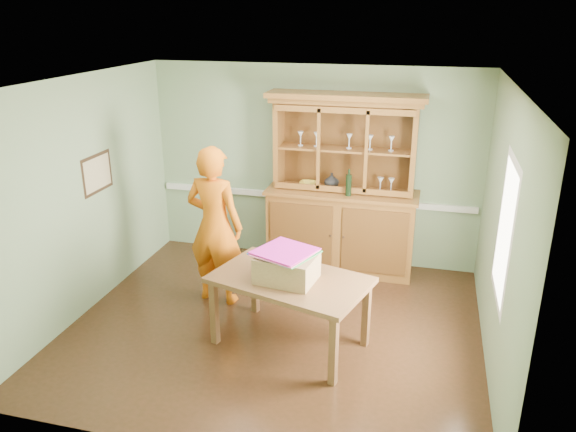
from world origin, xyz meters
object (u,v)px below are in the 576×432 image
(person, at_px, (215,226))
(china_hutch, at_px, (342,211))
(dining_table, at_px, (290,286))
(cardboard_box, at_px, (287,268))

(person, bearing_deg, china_hutch, -128.69)
(china_hutch, xyz_separation_m, dining_table, (-0.20, -2.01, -0.14))
(cardboard_box, bearing_deg, china_hutch, 83.87)
(dining_table, distance_m, person, 1.36)
(cardboard_box, xyz_separation_m, person, (-1.08, 0.79, 0.05))
(dining_table, xyz_separation_m, cardboard_box, (-0.02, -0.05, 0.23))
(china_hutch, xyz_separation_m, cardboard_box, (-0.22, -2.07, 0.08))
(china_hutch, relative_size, cardboard_box, 4.15)
(dining_table, xyz_separation_m, person, (-1.10, 0.74, 0.27))
(china_hutch, height_order, dining_table, china_hutch)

